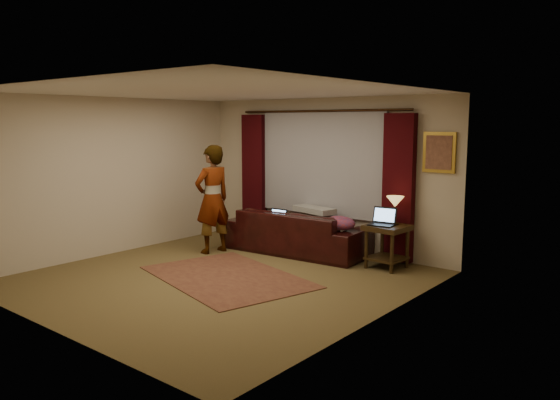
# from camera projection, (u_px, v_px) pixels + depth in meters

# --- Properties ---
(floor) EXTENTS (5.00, 5.00, 0.01)m
(floor) POSITION_uv_depth(u_px,v_px,m) (221.00, 279.00, 7.71)
(floor) COLOR brown
(floor) RESTS_ON ground
(ceiling) EXTENTS (5.00, 5.00, 0.02)m
(ceiling) POSITION_uv_depth(u_px,v_px,m) (218.00, 92.00, 7.34)
(ceiling) COLOR silver
(ceiling) RESTS_ON ground
(wall_back) EXTENTS (5.00, 0.02, 2.60)m
(wall_back) POSITION_uv_depth(u_px,v_px,m) (323.00, 174.00, 9.44)
(wall_back) COLOR beige
(wall_back) RESTS_ON ground
(wall_front) EXTENTS (5.00, 0.02, 2.60)m
(wall_front) POSITION_uv_depth(u_px,v_px,m) (45.00, 210.00, 5.60)
(wall_front) COLOR beige
(wall_front) RESTS_ON ground
(wall_left) EXTENTS (0.02, 5.00, 2.60)m
(wall_left) POSITION_uv_depth(u_px,v_px,m) (114.00, 176.00, 9.08)
(wall_left) COLOR beige
(wall_left) RESTS_ON ground
(wall_right) EXTENTS (0.02, 5.00, 2.60)m
(wall_right) POSITION_uv_depth(u_px,v_px,m) (381.00, 205.00, 5.96)
(wall_right) COLOR beige
(wall_right) RESTS_ON ground
(sheer_curtain) EXTENTS (2.50, 0.05, 1.80)m
(sheer_curtain) POSITION_uv_depth(u_px,v_px,m) (321.00, 163.00, 9.36)
(sheer_curtain) COLOR #95959D
(sheer_curtain) RESTS_ON wall_back
(drape_left) EXTENTS (0.50, 0.14, 2.30)m
(drape_left) POSITION_uv_depth(u_px,v_px,m) (254.00, 176.00, 10.31)
(drape_left) COLOR black
(drape_left) RESTS_ON floor
(drape_right) EXTENTS (0.50, 0.14, 2.30)m
(drape_right) POSITION_uv_depth(u_px,v_px,m) (399.00, 188.00, 8.43)
(drape_right) COLOR black
(drape_right) RESTS_ON floor
(curtain_rod) EXTENTS (0.04, 0.04, 3.40)m
(curtain_rod) POSITION_uv_depth(u_px,v_px,m) (320.00, 111.00, 9.20)
(curtain_rod) COLOR black
(curtain_rod) RESTS_ON wall_back
(picture_frame) EXTENTS (0.50, 0.04, 0.60)m
(picture_frame) POSITION_uv_depth(u_px,v_px,m) (439.00, 152.00, 8.04)
(picture_frame) COLOR #B0892E
(picture_frame) RESTS_ON wall_back
(sofa) EXTENTS (2.52, 1.25, 0.99)m
(sofa) POSITION_uv_depth(u_px,v_px,m) (297.00, 224.00, 9.20)
(sofa) COLOR black
(sofa) RESTS_ON floor
(throw_blanket) EXTENTS (0.83, 0.48, 0.09)m
(throw_blanket) POSITION_uv_depth(u_px,v_px,m) (314.00, 194.00, 9.20)
(throw_blanket) COLOR gray
(throw_blanket) RESTS_ON sofa
(clothing_pile) EXTENTS (0.58, 0.48, 0.22)m
(clothing_pile) POSITION_uv_depth(u_px,v_px,m) (340.00, 224.00, 8.60)
(clothing_pile) COLOR #712F49
(clothing_pile) RESTS_ON sofa
(laptop_sofa) EXTENTS (0.34, 0.37, 0.24)m
(laptop_sofa) POSITION_uv_depth(u_px,v_px,m) (274.00, 217.00, 9.17)
(laptop_sofa) COLOR black
(laptop_sofa) RESTS_ON sofa
(area_rug) EXTENTS (2.80, 2.23, 0.01)m
(area_rug) POSITION_uv_depth(u_px,v_px,m) (227.00, 277.00, 7.77)
(area_rug) COLOR brown
(area_rug) RESTS_ON floor
(end_table) EXTENTS (0.61, 0.61, 0.66)m
(end_table) POSITION_uv_depth(u_px,v_px,m) (387.00, 247.00, 8.22)
(end_table) COLOR black
(end_table) RESTS_ON floor
(tiffany_lamp) EXTENTS (0.30, 0.30, 0.43)m
(tiffany_lamp) POSITION_uv_depth(u_px,v_px,m) (395.00, 210.00, 8.21)
(tiffany_lamp) COLOR olive
(tiffany_lamp) RESTS_ON end_table
(laptop_table) EXTENTS (0.41, 0.44, 0.26)m
(laptop_table) POSITION_uv_depth(u_px,v_px,m) (382.00, 217.00, 8.13)
(laptop_table) COLOR black
(laptop_table) RESTS_ON end_table
(person) EXTENTS (0.61, 0.61, 1.82)m
(person) POSITION_uv_depth(u_px,v_px,m) (212.00, 199.00, 9.15)
(person) COLOR gray
(person) RESTS_ON floor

